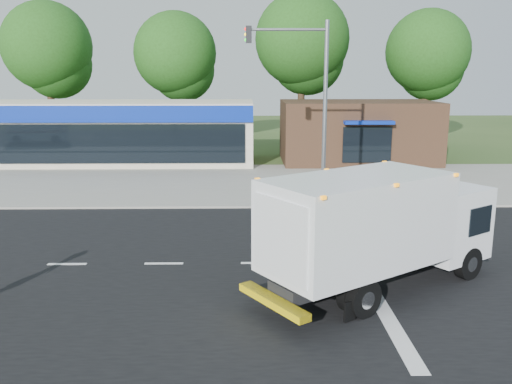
% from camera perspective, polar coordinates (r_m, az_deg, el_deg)
% --- Properties ---
extents(ground, '(120.00, 120.00, 0.00)m').
position_cam_1_polar(ground, '(17.05, 0.44, -7.52)').
color(ground, '#385123').
rests_on(ground, ground).
extents(road_asphalt, '(60.00, 14.00, 0.02)m').
position_cam_1_polar(road_asphalt, '(17.05, 0.44, -7.51)').
color(road_asphalt, black).
rests_on(road_asphalt, ground).
extents(sidewalk, '(60.00, 2.40, 0.12)m').
position_cam_1_polar(sidewalk, '(24.90, -0.04, -0.95)').
color(sidewalk, gray).
rests_on(sidewalk, ground).
extents(parking_apron, '(60.00, 9.00, 0.02)m').
position_cam_1_polar(parking_apron, '(30.58, -0.22, 1.47)').
color(parking_apron, gray).
rests_on(parking_apron, ground).
extents(lane_markings, '(55.20, 7.00, 0.01)m').
position_cam_1_polar(lane_markings, '(15.88, 5.50, -9.06)').
color(lane_markings, silver).
rests_on(lane_markings, road_asphalt).
extents(ems_box_truck, '(7.41, 6.01, 3.28)m').
position_cam_1_polar(ems_box_truck, '(14.83, 12.78, -3.25)').
color(ems_box_truck, black).
rests_on(ems_box_truck, ground).
extents(retail_strip_mall, '(18.00, 6.20, 4.00)m').
position_cam_1_polar(retail_strip_mall, '(37.16, -14.46, 6.15)').
color(retail_strip_mall, beige).
rests_on(retail_strip_mall, ground).
extents(brown_storefront, '(10.00, 6.70, 4.00)m').
position_cam_1_polar(brown_storefront, '(36.96, 10.62, 6.28)').
color(brown_storefront, '#382316').
rests_on(brown_storefront, ground).
extents(traffic_signal_pole, '(3.51, 0.25, 8.00)m').
position_cam_1_polar(traffic_signal_pole, '(23.80, 5.75, 10.21)').
color(traffic_signal_pole, gray).
rests_on(traffic_signal_pole, ground).
extents(background_trees, '(36.77, 7.39, 12.10)m').
position_cam_1_polar(background_trees, '(44.22, -1.63, 14.44)').
color(background_trees, '#332114').
rests_on(background_trees, ground).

